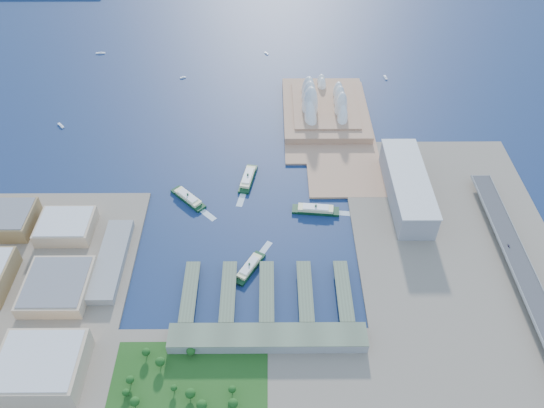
{
  "coord_description": "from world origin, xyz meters",
  "views": [
    {
      "loc": [
        17.71,
        -428.49,
        475.19
      ],
      "look_at": [
        20.54,
        52.01,
        18.0
      ],
      "focal_mm": 35.0,
      "sensor_mm": 36.0,
      "label": 1
    }
  ],
  "objects_px": {
    "car_c": "(509,245)",
    "ferry_a": "(188,197)",
    "ferry_b": "(248,177)",
    "ferry_d": "(316,208)",
    "opera_house": "(326,96)",
    "ferry_c": "(249,266)",
    "toaster_building": "(407,187)"
  },
  "relations": [
    {
      "from": "ferry_d",
      "to": "opera_house",
      "type": "bearing_deg",
      "value": -1.52
    },
    {
      "from": "ferry_b",
      "to": "ferry_d",
      "type": "xyz_separation_m",
      "value": [
        88.24,
        -62.14,
        0.17
      ]
    },
    {
      "from": "ferry_c",
      "to": "car_c",
      "type": "distance_m",
      "value": 302.86
    },
    {
      "from": "toaster_building",
      "to": "ferry_c",
      "type": "distance_m",
      "value": 233.45
    },
    {
      "from": "ferry_b",
      "to": "car_c",
      "type": "distance_m",
      "value": 336.69
    },
    {
      "from": "ferry_b",
      "to": "car_c",
      "type": "bearing_deg",
      "value": -12.56
    },
    {
      "from": "car_c",
      "to": "ferry_a",
      "type": "bearing_deg",
      "value": -14.06
    },
    {
      "from": "car_c",
      "to": "toaster_building",
      "type": "bearing_deg",
      "value": -43.79
    },
    {
      "from": "toaster_building",
      "to": "ferry_b",
      "type": "distance_m",
      "value": 211.09
    },
    {
      "from": "toaster_building",
      "to": "car_c",
      "type": "distance_m",
      "value": 140.0
    },
    {
      "from": "opera_house",
      "to": "ferry_c",
      "type": "height_order",
      "value": "opera_house"
    },
    {
      "from": "ferry_b",
      "to": "ferry_c",
      "type": "distance_m",
      "value": 156.91
    },
    {
      "from": "ferry_b",
      "to": "ferry_d",
      "type": "bearing_deg",
      "value": -23.91
    },
    {
      "from": "ferry_a",
      "to": "car_c",
      "type": "distance_m",
      "value": 397.24
    },
    {
      "from": "toaster_building",
      "to": "car_c",
      "type": "xyz_separation_m",
      "value": [
        101.0,
        -96.83,
        -4.98
      ]
    },
    {
      "from": "car_c",
      "to": "ferry_c",
      "type": "bearing_deg",
      "value": 3.97
    },
    {
      "from": "ferry_b",
      "to": "ferry_d",
      "type": "relative_size",
      "value": 0.97
    },
    {
      "from": "opera_house",
      "to": "ferry_d",
      "type": "height_order",
      "value": "opera_house"
    },
    {
      "from": "ferry_d",
      "to": "car_c",
      "type": "height_order",
      "value": "car_c"
    },
    {
      "from": "toaster_building",
      "to": "ferry_a",
      "type": "distance_m",
      "value": 284.61
    },
    {
      "from": "ferry_c",
      "to": "ferry_d",
      "type": "relative_size",
      "value": 0.88
    },
    {
      "from": "ferry_a",
      "to": "toaster_building",
      "type": "bearing_deg",
      "value": -44.62
    },
    {
      "from": "opera_house",
      "to": "ferry_c",
      "type": "xyz_separation_m",
      "value": [
        -110.95,
        -317.79,
        -27.05
      ]
    },
    {
      "from": "ferry_d",
      "to": "car_c",
      "type": "xyz_separation_m",
      "value": [
        219.67,
        -73.69,
        9.88
      ]
    },
    {
      "from": "ferry_b",
      "to": "ferry_d",
      "type": "height_order",
      "value": "ferry_d"
    },
    {
      "from": "toaster_building",
      "to": "opera_house",
      "type": "bearing_deg",
      "value": 114.23
    },
    {
      "from": "ferry_d",
      "to": "car_c",
      "type": "relative_size",
      "value": 12.86
    },
    {
      "from": "ferry_a",
      "to": "car_c",
      "type": "relative_size",
      "value": 12.27
    },
    {
      "from": "toaster_building",
      "to": "ferry_d",
      "type": "bearing_deg",
      "value": -168.97
    },
    {
      "from": "ferry_c",
      "to": "ferry_d",
      "type": "height_order",
      "value": "ferry_d"
    },
    {
      "from": "ferry_a",
      "to": "ferry_b",
      "type": "distance_m",
      "value": 86.73
    },
    {
      "from": "toaster_building",
      "to": "ferry_d",
      "type": "height_order",
      "value": "toaster_building"
    }
  ]
}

